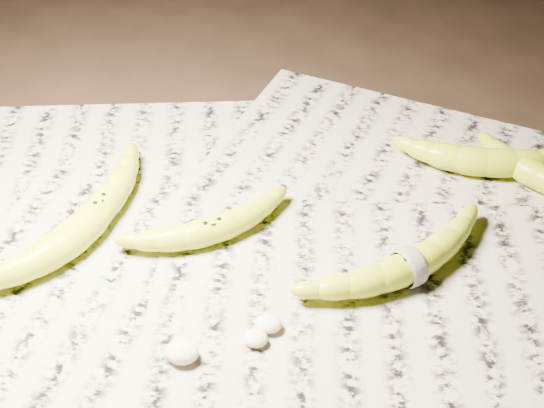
# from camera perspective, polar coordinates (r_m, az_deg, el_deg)

# --- Properties ---
(ground) EXTENTS (3.00, 3.00, 0.00)m
(ground) POSITION_cam_1_polar(r_m,az_deg,el_deg) (0.95, -0.79, -2.15)
(ground) COLOR black
(ground) RESTS_ON ground
(newspaper_patch) EXTENTS (0.90, 0.70, 0.01)m
(newspaper_patch) POSITION_cam_1_polar(r_m,az_deg,el_deg) (0.93, 0.03, -2.97)
(newspaper_patch) COLOR #A7A08F
(newspaper_patch) RESTS_ON ground
(banana_left_a) EXTENTS (0.13, 0.23, 0.04)m
(banana_left_a) POSITION_cam_1_polar(r_m,az_deg,el_deg) (0.97, -12.86, -0.23)
(banana_left_a) COLOR #C1D81B
(banana_left_a) RESTS_ON newspaper_patch
(banana_left_b) EXTENTS (0.17, 0.20, 0.04)m
(banana_left_b) POSITION_cam_1_polar(r_m,az_deg,el_deg) (0.93, -15.87, -3.16)
(banana_left_b) COLOR #C1D81B
(banana_left_b) RESTS_ON newspaper_patch
(banana_center) EXTENTS (0.19, 0.15, 0.04)m
(banana_center) POSITION_cam_1_polar(r_m,az_deg,el_deg) (0.92, -4.55, -1.80)
(banana_center) COLOR #C1D81B
(banana_center) RESTS_ON newspaper_patch
(banana_taped) EXTENTS (0.22, 0.20, 0.04)m
(banana_taped) POSITION_cam_1_polar(r_m,az_deg,el_deg) (0.89, 10.28, -4.50)
(banana_taped) COLOR #C1D81B
(banana_taped) RESTS_ON newspaper_patch
(banana_upper_a) EXTENTS (0.21, 0.07, 0.04)m
(banana_upper_a) POSITION_cam_1_polar(r_m,az_deg,el_deg) (1.06, 15.83, 3.21)
(banana_upper_a) COLOR #C1D81B
(banana_upper_a) RESTS_ON newspaper_patch
(banana_upper_b) EXTENTS (0.19, 0.15, 0.04)m
(banana_upper_b) POSITION_cam_1_polar(r_m,az_deg,el_deg) (1.06, 19.59, 2.08)
(banana_upper_b) COLOR #C1D81B
(banana_upper_b) RESTS_ON newspaper_patch
(measuring_tape) EXTENTS (0.03, 0.04, 0.05)m
(measuring_tape) POSITION_cam_1_polar(r_m,az_deg,el_deg) (0.89, 10.28, -4.50)
(measuring_tape) COLOR white
(measuring_tape) RESTS_ON newspaper_patch
(flesh_chunk_a) EXTENTS (0.04, 0.03, 0.02)m
(flesh_chunk_a) POSITION_cam_1_polar(r_m,az_deg,el_deg) (0.81, -6.83, -10.84)
(flesh_chunk_a) COLOR #F2E8BB
(flesh_chunk_a) RESTS_ON newspaper_patch
(flesh_chunk_b) EXTENTS (0.03, 0.02, 0.02)m
(flesh_chunk_b) POSITION_cam_1_polar(r_m,az_deg,el_deg) (0.83, -0.29, -8.83)
(flesh_chunk_b) COLOR #F2E8BB
(flesh_chunk_b) RESTS_ON newspaper_patch
(flesh_chunk_c) EXTENTS (0.03, 0.02, 0.02)m
(flesh_chunk_c) POSITION_cam_1_polar(r_m,az_deg,el_deg) (0.82, -1.27, -9.91)
(flesh_chunk_c) COLOR #F2E8BB
(flesh_chunk_c) RESTS_ON newspaper_patch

